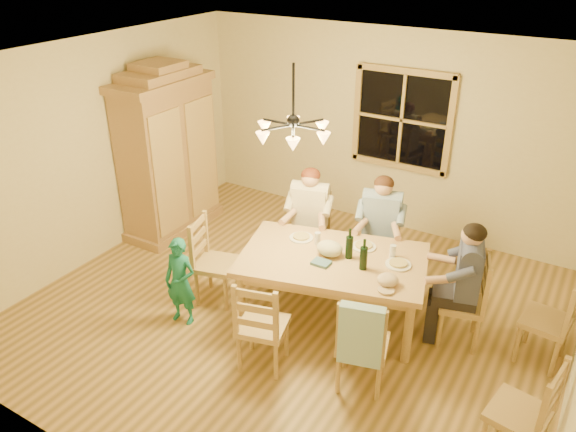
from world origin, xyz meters
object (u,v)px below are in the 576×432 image
Objects in this scene: dining_table at (333,265)px; wine_bottle_b at (364,254)px; wine_bottle_a at (349,244)px; adult_slate_man at (467,270)px; chair_spare_front at (515,428)px; chair_near_left at (263,338)px; child at (180,282)px; chair_spare_back at (543,334)px; chair_end_left at (217,275)px; adult_plaid_man at (381,217)px; chair_end_right at (459,315)px; chair_far_right at (378,257)px; chandelier at (293,130)px; armoire at (168,157)px; adult_woman at (310,208)px; chair_far_left at (309,247)px; chair_near_right at (362,357)px.

dining_table is 6.40× the size of wine_bottle_b.
dining_table is 6.40× the size of wine_bottle_a.
adult_slate_man is 0.88× the size of chair_spare_front.
chair_near_left is 1.28m from wine_bottle_a.
dining_table is at bearing 62.10° from chair_near_left.
chair_spare_back is at bearing 13.90° from child.
adult_plaid_man is (1.39, 1.28, 0.54)m from chair_end_left.
adult_slate_man is (0.00, 0.00, 0.54)m from chair_end_right.
chair_far_right and chair_near_left have the same top height.
chair_end_left is 3.39m from chair_spare_back.
chair_near_left is at bearing -121.74° from wine_bottle_b.
chandelier reaches higher than armoire.
adult_slate_man is (1.26, 0.33, 0.18)m from dining_table.
chandelier reaches higher than wine_bottle_a.
armoire is 1.09× the size of dining_table.
adult_slate_man reaches higher than dining_table.
adult_woman is (2.16, 0.00, -0.22)m from armoire.
dining_table is at bearing 25.19° from child.
wine_bottle_b reaches higher than chair_end_right.
wine_bottle_b is at bearing 87.83° from chair_far_right.
chair_spare_front is at bearing -26.61° from wine_bottle_a.
armoire is 4.19m from chair_end_right.
armoire reaches higher than dining_table.
chair_near_left is at bearing -103.22° from dining_table.
dining_table is 2.13× the size of chair_far_left.
chair_far_left and chair_near_left have the same top height.
chair_far_left is 1.13× the size of adult_woman.
chair_spare_front is (0.77, -1.20, 0.00)m from chair_end_right.
chair_end_left and chair_end_right have the same top height.
chair_far_left is at bearing 0.02° from armoire.
chair_spare_front is at bearing -17.26° from chandelier.
chair_far_right is 1.40m from adult_slate_man.
adult_woman reaches higher than wine_bottle_b.
chair_end_left and chair_spare_front have the same top height.
adult_slate_man is at bearing 153.43° from adult_woman.
chair_near_right and chair_spare_back have the same top height.
wine_bottle_a is (0.01, -0.88, 0.08)m from adult_plaid_man.
chair_far_right is 1.00× the size of chair_end_left.
armoire reaches higher than chair_near_right.
child is at bearing -147.67° from dining_table.
wine_bottle_b is (1.03, -0.78, 0.08)m from adult_woman.
adult_woman is at bearing 136.74° from chair_end_left.
adult_plaid_man and adult_slate_man have the same top height.
chair_near_right is at bearing -22.83° from armoire.
chandelier is 0.78× the size of chair_end_left.
adult_slate_man is at bearing 136.64° from adult_plaid_man.
wine_bottle_b is at bearing -29.44° from wine_bottle_a.
armoire reaches higher than adult_plaid_man.
adult_slate_man is at bearing 12.78° from wine_bottle_a.
adult_woman is (-1.95, 0.41, 0.54)m from chair_end_right.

